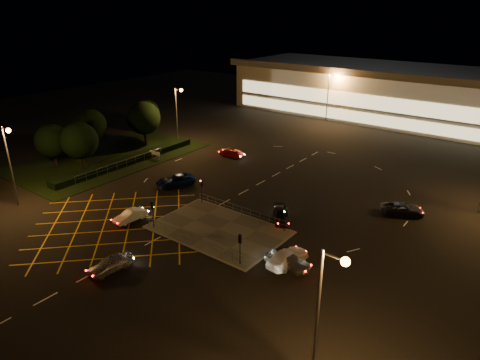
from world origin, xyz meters
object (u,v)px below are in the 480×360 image
Objects in this scene: signal_nw at (201,186)px; signal_ne at (285,213)px; car_far_dkgrey at (282,215)px; car_right_silver at (288,261)px; signal_se at (240,243)px; car_east_grey at (403,209)px; car_left_blue at (175,180)px; car_queue_white at (130,216)px; car_circ_red at (232,153)px; signal_sw at (152,209)px; car_near_silver at (110,264)px; car_approach_white at (288,257)px.

signal_ne is at bearing 0.00° from signal_nw.
car_far_dkgrey is 1.01× the size of car_right_silver.
signal_se is 1.00× the size of signal_ne.
car_east_grey is (8.91, 20.03, -1.68)m from signal_se.
signal_nw is at bearing 6.11° from car_left_blue.
car_circ_red reaches higher than car_queue_white.
signal_ne is 0.81× the size of car_circ_red.
signal_nw is at bearing -33.65° from signal_se.
car_near_silver is (2.95, -8.02, -1.65)m from signal_sw.
car_near_silver is at bearing 118.92° from car_east_grey.
signal_nw is 16.36m from car_near_silver.
car_queue_white is 17.40m from car_far_dkgrey.
car_left_blue is 1.07× the size of car_approach_white.
car_circ_red is at bearing -71.58° from signal_sw.
signal_se is 10.46m from car_far_dkgrey.
car_circ_red is (-11.02, 32.26, -0.08)m from car_near_silver.
signal_nw is at bearing 72.45° from car_queue_white.
signal_nw is 16.91m from car_right_silver.
signal_nw is at bearing 108.25° from car_near_silver.
signal_se reaches higher than car_east_grey.
signal_ne reaches higher than car_approach_white.
signal_nw reaches higher than car_left_blue.
signal_sw is 0.63× the size of car_east_grey.
car_right_silver is at bearing -148.51° from signal_se.
car_near_silver is at bearing 13.70° from car_circ_red.
car_left_blue is (-18.84, 10.19, -1.63)m from signal_se.
car_right_silver reaches higher than car_near_silver.
signal_ne reaches higher than car_right_silver.
car_near_silver is 0.80× the size of car_left_blue.
signal_ne is 17.70m from car_queue_white.
signal_sw and signal_se have the same top height.
car_right_silver is at bearing 4.94° from car_left_blue.
car_far_dkgrey is at bearing 127.40° from signal_ne.
signal_nw is 0.64× the size of car_approach_white.
car_circ_red is (-1.23, 14.06, -0.09)m from car_left_blue.
signal_ne is 15.08m from car_east_grey.
car_queue_white is (-15.50, -0.39, -1.73)m from signal_se.
car_near_silver is at bearing -37.81° from car_left_blue.
car_queue_white is at bearing -48.54° from car_left_blue.
car_east_grey is at bearing -136.23° from signal_sw.
signal_nw is 0.81× the size of car_circ_red.
signal_sw is at bearing -171.99° from car_far_dkgrey.
signal_nw is 24.19m from car_east_grey.
car_queue_white is 0.99× the size of car_circ_red.
signal_sw is 14.41m from signal_ne.
signal_se and signal_ne have the same top height.
signal_ne is 0.63× the size of car_east_grey.
signal_ne is 0.64× the size of car_approach_white.
car_near_silver is (2.95, -16.01, -1.65)m from signal_nw.
car_circ_red is at bearing 116.68° from car_near_silver.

